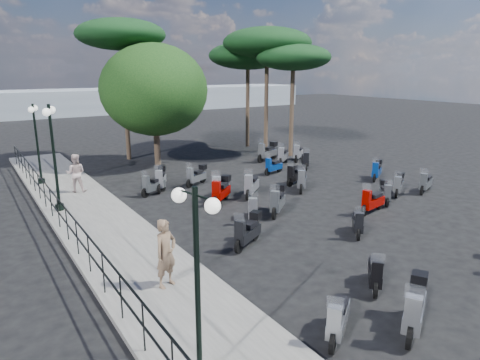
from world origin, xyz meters
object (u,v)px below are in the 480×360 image
lamp_post_2 (37,139)px  scooter_27 (426,183)px  scooter_26 (399,185)px  scooter_29 (298,153)px  scooter_2 (248,232)px  pine_0 (248,56)px  lamp_post_1 (54,151)px  scooter_4 (221,191)px  scooter_9 (278,201)px  scooter_15 (372,202)px  scooter_17 (273,167)px  scooter_23 (267,152)px  scooter_30 (251,186)px  scooter_22 (305,161)px  scooter_28 (377,171)px  scooter_20 (385,193)px  scooter_8 (253,209)px  scooter_3 (220,188)px  scooter_7 (375,273)px  scooter_10 (196,176)px  pine_1 (267,43)px  pine_3 (293,58)px  lamp_post_0 (197,277)px  pine_2 (121,35)px  woman (166,253)px  scooter_1 (415,309)px  scooter_0 (338,319)px  pedestrian_far (76,173)px  scooter_31 (283,156)px  broadleaf_tree (154,90)px  scooter_16 (296,176)px  scooter_11 (161,179)px  scooter_21 (302,181)px  scooter_5 (153,186)px

lamp_post_2 → scooter_27: bearing=-18.3°
scooter_26 → scooter_29: (1.04, 8.17, 0.01)m
scooter_2 → pine_0: (10.35, 15.24, 5.95)m
lamp_post_1 → scooter_4: lamp_post_1 is taller
scooter_9 → scooter_15: size_ratio=0.88×
scooter_15 → scooter_29: 10.06m
scooter_17 → scooter_26: size_ratio=1.07×
scooter_23 → scooter_30: bearing=120.8°
scooter_9 → pine_0: size_ratio=0.19×
scooter_22 → scooter_23: 2.92m
scooter_28 → lamp_post_1: bearing=46.8°
scooter_20 → scooter_26: bearing=-121.0°
scooter_8 → scooter_3: bearing=-64.1°
scooter_7 → scooter_22: scooter_22 is taller
scooter_10 → pine_1: pine_1 is taller
scooter_10 → pine_3: size_ratio=0.20×
lamp_post_0 → pine_1: 23.29m
scooter_23 → pine_2: size_ratio=0.22×
woman → scooter_1: size_ratio=1.09×
woman → scooter_0: size_ratio=1.31×
scooter_7 → scooter_0: bearing=70.3°
lamp_post_0 → pedestrian_far: lamp_post_0 is taller
scooter_22 → scooter_30: 6.41m
scooter_31 → lamp_post_1: bearing=61.7°
scooter_10 → scooter_20: size_ratio=1.20×
scooter_8 → scooter_9: (1.27, 0.10, 0.07)m
lamp_post_2 → scooter_3: (6.27, -6.59, -1.85)m
lamp_post_2 → scooter_17: lamp_post_2 is taller
lamp_post_2 → scooter_15: size_ratio=2.36×
pine_1 → scooter_28: bearing=-88.3°
lamp_post_2 → broadleaf_tree: bearing=29.6°
lamp_post_2 → scooter_8: 11.50m
scooter_7 → broadleaf_tree: (1.05, 17.00, 3.98)m
scooter_1 → scooter_8: scooter_1 is taller
lamp_post_2 → scooter_10: lamp_post_2 is taller
lamp_post_2 → scooter_26: size_ratio=2.78×
scooter_2 → scooter_10: 7.86m
scooter_16 → pine_3: pine_3 is taller
scooter_11 → pine_0: bearing=-113.1°
scooter_16 → scooter_23: bearing=-41.3°
scooter_21 → pine_3: bearing=-81.5°
scooter_5 → scooter_31: (9.05, 1.86, 0.04)m
pedestrian_far → scooter_7: pedestrian_far is taller
scooter_28 → scooter_29: 5.79m
scooter_30 → scooter_15: bearing=169.7°
scooter_2 → scooter_23: size_ratio=0.83×
scooter_15 → pine_2: 17.63m
pine_1 → broadleaf_tree: bearing=178.7°
scooter_27 → pine_2: bearing=10.7°
scooter_10 → scooter_26: scooter_10 is taller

